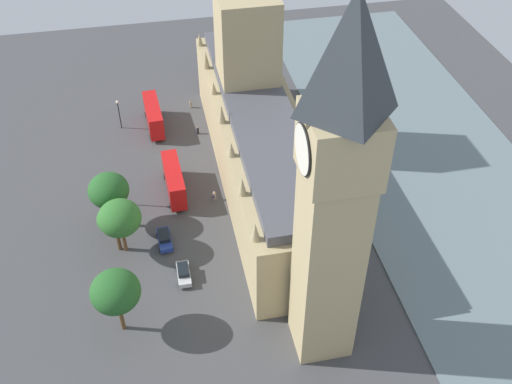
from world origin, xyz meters
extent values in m
plane|color=#424244|center=(0.00, 0.00, 0.00)|extent=(126.22, 126.22, 0.00)
cube|color=slate|center=(-31.54, 0.00, 0.12)|extent=(32.80, 113.60, 0.25)
cube|color=tan|center=(-2.00, 0.00, 6.10)|extent=(12.72, 56.22, 12.19)
cube|color=tan|center=(-2.00, -10.12, 13.73)|extent=(9.23, 9.23, 27.47)
cube|color=#4C4C54|center=(-2.00, 0.00, 12.99)|extent=(9.67, 53.97, 1.60)
cone|color=tan|center=(3.96, -25.30, 13.35)|extent=(1.20, 1.20, 2.32)
cone|color=tan|center=(3.96, -16.87, 13.76)|extent=(1.20, 1.20, 3.13)
cone|color=tan|center=(3.96, -8.43, 13.24)|extent=(1.20, 1.20, 2.10)
cone|color=tan|center=(3.96, 0.00, 13.73)|extent=(1.20, 1.20, 3.07)
cone|color=tan|center=(3.96, 8.43, 13.33)|extent=(1.20, 1.20, 2.27)
cone|color=tan|center=(3.96, 16.87, 13.53)|extent=(1.20, 1.20, 2.67)
cone|color=tan|center=(3.96, 25.30, 13.49)|extent=(1.20, 1.20, 2.59)
cube|color=tan|center=(-2.84, 32.33, 13.37)|extent=(6.50, 6.50, 26.74)
cube|color=tan|center=(-2.84, 32.33, 30.37)|extent=(7.15, 7.15, 7.25)
cylinder|color=silver|center=(0.89, 32.33, 30.37)|extent=(0.25, 4.94, 4.94)
torus|color=black|center=(0.89, 32.33, 30.37)|extent=(0.24, 5.18, 5.18)
cylinder|color=silver|center=(-2.84, 28.60, 30.37)|extent=(4.94, 0.25, 4.94)
torus|color=black|center=(-2.84, 28.60, 30.37)|extent=(5.18, 0.24, 5.18)
pyramid|color=#2D3338|center=(-2.84, 32.33, 39.89)|extent=(7.15, 7.15, 11.79)
cube|color=red|center=(13.97, -18.64, 2.65)|extent=(3.10, 10.63, 4.20)
cube|color=black|center=(13.97, -18.64, 2.73)|extent=(3.14, 10.23, 0.70)
cylinder|color=black|center=(12.61, -15.04, 0.55)|extent=(0.41, 1.12, 1.10)
cylinder|color=black|center=(14.91, -14.91, 0.55)|extent=(0.41, 1.12, 1.10)
cylinder|color=black|center=(13.03, -22.38, 0.55)|extent=(0.41, 1.12, 1.10)
cylinder|color=black|center=(15.33, -22.25, 0.55)|extent=(0.41, 1.12, 1.10)
cube|color=red|center=(12.13, 0.52, 2.65)|extent=(2.95, 10.60, 4.20)
cube|color=black|center=(12.13, 0.52, 2.73)|extent=(2.99, 10.20, 0.70)
cylinder|color=black|center=(10.82, 4.14, 0.55)|extent=(0.40, 1.11, 1.10)
cylinder|color=black|center=(13.12, 4.24, 0.55)|extent=(0.40, 1.11, 1.10)
cylinder|color=black|center=(11.14, -3.20, 0.55)|extent=(0.40, 1.11, 1.10)
cylinder|color=black|center=(13.43, -3.10, 0.55)|extent=(0.40, 1.11, 1.10)
cube|color=navy|center=(14.78, 11.67, 0.72)|extent=(2.13, 4.82, 0.75)
cube|color=black|center=(14.79, 11.44, 1.42)|extent=(1.71, 2.73, 0.65)
cylinder|color=black|center=(13.84, 13.13, 0.34)|extent=(0.29, 0.69, 0.68)
cylinder|color=black|center=(15.54, 13.23, 0.34)|extent=(0.29, 0.69, 0.68)
cylinder|color=black|center=(14.02, 10.12, 0.34)|extent=(0.29, 0.69, 0.68)
cylinder|color=black|center=(15.72, 10.21, 0.34)|extent=(0.29, 0.69, 0.68)
cube|color=#B7B7BC|center=(12.76, 18.87, 0.72)|extent=(1.83, 4.44, 0.75)
cube|color=black|center=(12.76, 18.65, 1.42)|extent=(1.53, 2.49, 0.65)
cylinder|color=black|center=(11.95, 20.29, 0.34)|extent=(0.26, 0.68, 0.68)
cylinder|color=black|center=(13.59, 20.28, 0.34)|extent=(0.26, 0.68, 0.68)
cylinder|color=black|center=(11.93, 17.46, 0.34)|extent=(0.26, 0.68, 0.68)
cylinder|color=black|center=(13.56, 17.44, 0.34)|extent=(0.26, 0.68, 0.68)
cylinder|color=black|center=(6.43, -15.03, 0.63)|extent=(0.54, 0.54, 1.26)
sphere|color=tan|center=(6.43, -15.03, 1.38)|extent=(0.24, 0.24, 0.24)
cube|color=gray|center=(6.18, -14.93, 0.69)|extent=(0.20, 0.31, 0.23)
cylinder|color=gray|center=(6.69, -23.92, 0.66)|extent=(0.45, 0.45, 1.33)
sphere|color=#8C6647|center=(6.69, -23.92, 1.46)|extent=(0.26, 0.26, 0.26)
cube|color=gray|center=(6.41, -23.93, 0.73)|extent=(0.11, 0.31, 0.24)
cylinder|color=gray|center=(6.18, 3.53, 0.71)|extent=(0.65, 0.65, 1.42)
sphere|color=tan|center=(6.18, 3.53, 1.56)|extent=(0.27, 0.27, 0.27)
cube|color=navy|center=(6.34, 3.77, 0.78)|extent=(0.33, 0.26, 0.25)
cylinder|color=brown|center=(21.29, 11.51, 2.09)|extent=(0.56, 0.56, 4.18)
ellipsoid|color=#2D6628|center=(21.29, 11.51, 5.98)|extent=(4.80, 4.80, 4.08)
cylinder|color=brown|center=(21.79, 6.15, 2.32)|extent=(0.56, 0.56, 4.63)
ellipsoid|color=#235623|center=(21.79, 6.15, 6.87)|extent=(5.95, 5.95, 5.06)
cylinder|color=brown|center=(20.47, 11.86, 2.04)|extent=(0.56, 0.56, 4.09)
ellipsoid|color=#2D6628|center=(20.47, 11.86, 6.36)|extent=(6.06, 6.06, 5.15)
cylinder|color=brown|center=(21.28, 25.77, 2.44)|extent=(0.56, 0.56, 4.88)
ellipsoid|color=#235623|center=(21.28, 25.77, 7.20)|extent=(6.17, 6.17, 5.24)
cylinder|color=black|center=(20.02, -19.67, 2.64)|extent=(0.18, 0.18, 5.29)
sphere|color=#F2EAC6|center=(20.02, -19.67, 5.57)|extent=(0.56, 0.56, 0.56)
cylinder|color=black|center=(20.83, 1.65, 2.79)|extent=(0.18, 0.18, 5.59)
sphere|color=#F2EAC6|center=(20.83, 1.65, 5.87)|extent=(0.56, 0.56, 0.56)
camera|label=1|loc=(14.02, 75.06, 63.79)|focal=42.18mm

